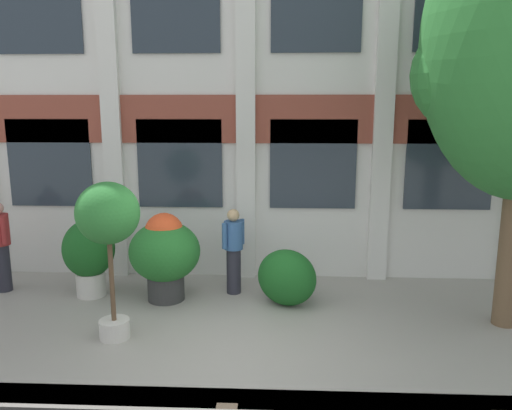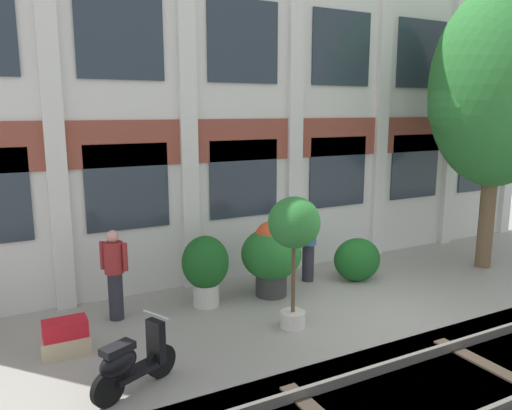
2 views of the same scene
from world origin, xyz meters
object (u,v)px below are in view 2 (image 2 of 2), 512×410
object	(u,v)px
potted_plant_fluted_column	(271,254)
scooter_second_parked	(131,363)
potted_plant_square_trough	(66,338)
topiary_hedge	(357,260)
potted_plant_stone_basin	(205,266)
broadleaf_tree	(498,92)
resident_by_doorway	(308,244)
potted_plant_low_pan	(294,230)
resident_watching_tracks	(115,272)

from	to	relation	value
potted_plant_fluted_column	scooter_second_parked	world-z (taller)	potted_plant_fluted_column
potted_plant_square_trough	topiary_hedge	size ratio (longest dim) A/B	0.72
potted_plant_stone_basin	scooter_second_parked	bearing A→B (deg)	-130.75
broadleaf_tree	resident_by_doorway	world-z (taller)	broadleaf_tree
scooter_second_parked	topiary_hedge	distance (m)	5.93
potted_plant_fluted_column	topiary_hedge	world-z (taller)	potted_plant_fluted_column
potted_plant_low_pan	resident_watching_tracks	world-z (taller)	potted_plant_low_pan
scooter_second_parked	topiary_hedge	xyz separation A→B (m)	(5.54, 2.12, 0.05)
potted_plant_square_trough	scooter_second_parked	xyz separation A→B (m)	(0.63, -1.54, 0.16)
potted_plant_stone_basin	potted_plant_fluted_column	distance (m)	1.39
potted_plant_square_trough	topiary_hedge	bearing A→B (deg)	5.36
broadleaf_tree	resident_by_doorway	size ratio (longest dim) A/B	4.20
potted_plant_stone_basin	resident_by_doorway	xyz separation A→B (m)	(2.54, 0.26, 0.04)
potted_plant_low_pan	resident_watching_tracks	xyz separation A→B (m)	(-2.64, 1.79, -0.85)
potted_plant_low_pan	topiary_hedge	size ratio (longest dim) A/B	2.24
potted_plant_stone_basin	resident_by_doorway	size ratio (longest dim) A/B	0.89
potted_plant_low_pan	resident_by_doorway	distance (m)	2.63
potted_plant_low_pan	resident_watching_tracks	bearing A→B (deg)	145.82
potted_plant_stone_basin	potted_plant_low_pan	world-z (taller)	potted_plant_low_pan
potted_plant_stone_basin	potted_plant_low_pan	size ratio (longest dim) A/B	0.60
resident_watching_tracks	resident_by_doorway	bearing A→B (deg)	131.60
potted_plant_stone_basin	resident_watching_tracks	distance (m)	1.69
scooter_second_parked	topiary_hedge	bearing A→B (deg)	-3.67
potted_plant_low_pan	resident_by_doorway	xyz separation A→B (m)	(1.58, 1.89, -0.91)
potted_plant_low_pan	potted_plant_square_trough	world-z (taller)	potted_plant_low_pan
potted_plant_low_pan	potted_plant_fluted_column	xyz separation A→B (m)	(0.42, 1.51, -0.87)
resident_watching_tracks	topiary_hedge	distance (m)	5.21
broadleaf_tree	potted_plant_fluted_column	size ratio (longest dim) A/B	4.21
potted_plant_low_pan	potted_plant_square_trough	size ratio (longest dim) A/B	3.10
resident_by_doorway	broadleaf_tree	bearing A→B (deg)	25.15
potted_plant_fluted_column	potted_plant_square_trough	size ratio (longest dim) A/B	2.08
topiary_hedge	potted_plant_fluted_column	bearing A→B (deg)	176.30
broadleaf_tree	scooter_second_parked	xyz separation A→B (m)	(-8.92, -1.49, -3.71)
broadleaf_tree	potted_plant_low_pan	bearing A→B (deg)	-172.79
topiary_hedge	broadleaf_tree	bearing A→B (deg)	-10.47
potted_plant_stone_basin	resident_by_doorway	world-z (taller)	resident_by_doorway
topiary_hedge	potted_plant_square_trough	bearing A→B (deg)	-174.64
broadleaf_tree	topiary_hedge	xyz separation A→B (m)	(-3.38, 0.62, -3.66)
scooter_second_parked	resident_watching_tracks	size ratio (longest dim) A/B	0.78
potted_plant_fluted_column	broadleaf_tree	bearing A→B (deg)	-7.89
potted_plant_square_trough	topiary_hedge	distance (m)	6.21
resident_by_doorway	resident_watching_tracks	bearing A→B (deg)	-138.84
potted_plant_square_trough	resident_watching_tracks	world-z (taller)	resident_watching_tracks
potted_plant_square_trough	potted_plant_stone_basin	bearing A→B (deg)	17.40
potted_plant_stone_basin	potted_plant_low_pan	xyz separation A→B (m)	(0.96, -1.63, 0.95)
potted_plant_square_trough	resident_by_doorway	xyz separation A→B (m)	(5.22, 1.10, 0.56)
broadleaf_tree	potted_plant_square_trough	size ratio (longest dim) A/B	8.73
resident_by_doorway	potted_plant_square_trough	bearing A→B (deg)	-128.26
potted_plant_square_trough	broadleaf_tree	bearing A→B (deg)	-0.27
potted_plant_low_pan	scooter_second_parked	world-z (taller)	potted_plant_low_pan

